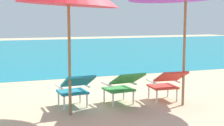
{
  "coord_description": "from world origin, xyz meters",
  "views": [
    {
      "loc": [
        -2.39,
        -6.08,
        1.66
      ],
      "look_at": [
        0.0,
        0.38,
        0.75
      ],
      "focal_mm": 53.54,
      "sensor_mm": 36.0,
      "label": 1
    }
  ],
  "objects": [
    {
      "name": "lounge_chair_right",
      "position": [
        0.91,
        -0.29,
        0.4
      ],
      "size": [
        0.6,
        0.91,
        0.68
      ],
      "color": "red",
      "rests_on": "ground_plane"
    },
    {
      "name": "ground_plane",
      "position": [
        0.0,
        4.0,
        0.0
      ],
      "size": [
        40.0,
        40.0,
        0.0
      ],
      "primitive_type": "plane",
      "color": "#CCB78E"
    },
    {
      "name": "ocean_band",
      "position": [
        0.0,
        11.99,
        0.0
      ],
      "size": [
        40.0,
        18.0,
        0.01
      ],
      "primitive_type": "cube",
      "color": "teal",
      "rests_on": "ground_plane"
    },
    {
      "name": "lounge_chair_center",
      "position": [
        -0.0,
        -0.23,
        0.4
      ],
      "size": [
        0.61,
        0.92,
        0.68
      ],
      "color": "#338E3D",
      "rests_on": "ground_plane"
    },
    {
      "name": "lounge_chair_left",
      "position": [
        -0.92,
        -0.14,
        0.4
      ],
      "size": [
        0.58,
        0.9,
        0.68
      ],
      "color": "teal",
      "rests_on": "ground_plane"
    }
  ]
}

